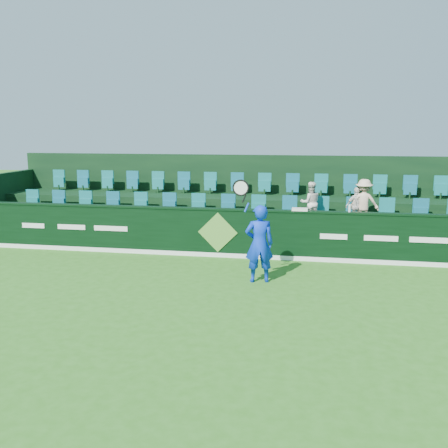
% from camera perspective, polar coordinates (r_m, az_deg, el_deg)
% --- Properties ---
extents(ground, '(60.00, 60.00, 0.00)m').
position_cam_1_polar(ground, '(10.17, -4.90, -9.25)').
color(ground, '#2B6919').
rests_on(ground, ground).
extents(sponsor_hoarding, '(16.00, 0.25, 1.35)m').
position_cam_1_polar(sponsor_hoarding, '(13.74, -0.62, -0.97)').
color(sponsor_hoarding, black).
rests_on(sponsor_hoarding, ground).
extents(stand_tier_front, '(16.00, 2.00, 0.80)m').
position_cam_1_polar(stand_tier_front, '(14.85, 0.16, -1.15)').
color(stand_tier_front, black).
rests_on(stand_tier_front, ground).
extents(stand_tier_back, '(16.00, 1.80, 1.30)m').
position_cam_1_polar(stand_tier_back, '(16.65, 1.30, 1.02)').
color(stand_tier_back, black).
rests_on(stand_tier_back, ground).
extents(stand_rear, '(16.00, 4.10, 2.60)m').
position_cam_1_polar(stand_rear, '(17.00, 1.54, 3.16)').
color(stand_rear, black).
rests_on(stand_rear, ground).
extents(seat_row_front, '(13.50, 0.50, 0.60)m').
position_cam_1_polar(seat_row_front, '(15.11, 0.43, 1.75)').
color(seat_row_front, '#136B6C').
rests_on(seat_row_front, stand_tier_front).
extents(seat_row_back, '(13.50, 0.50, 0.60)m').
position_cam_1_polar(seat_row_back, '(16.81, 1.47, 4.39)').
color(seat_row_back, '#136B6C').
rests_on(seat_row_back, stand_tier_back).
extents(tennis_player, '(1.04, 0.58, 2.44)m').
position_cam_1_polar(tennis_player, '(11.43, 4.03, -2.19)').
color(tennis_player, '#0B31C7').
rests_on(tennis_player, ground).
extents(spectator_left, '(0.67, 0.58, 1.21)m').
position_cam_1_polar(spectator_left, '(14.48, 9.85, 2.41)').
color(spectator_left, silver).
rests_on(spectator_left, stand_tier_front).
extents(spectator_middle, '(0.68, 0.45, 1.08)m').
position_cam_1_polar(spectator_middle, '(14.54, 14.91, 1.98)').
color(spectator_middle, silver).
rests_on(spectator_middle, stand_tier_front).
extents(spectator_right, '(0.87, 0.53, 1.31)m').
position_cam_1_polar(spectator_right, '(14.54, 15.66, 2.40)').
color(spectator_right, beige).
rests_on(spectator_right, stand_tier_front).
extents(towel, '(0.41, 0.27, 0.06)m').
position_cam_1_polar(towel, '(13.38, 8.66, 1.66)').
color(towel, silver).
rests_on(towel, sponsor_hoarding).
extents(drinks_bottle, '(0.06, 0.06, 0.20)m').
position_cam_1_polar(drinks_bottle, '(13.40, 14.16, 1.77)').
color(drinks_bottle, silver).
rests_on(drinks_bottle, sponsor_hoarding).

